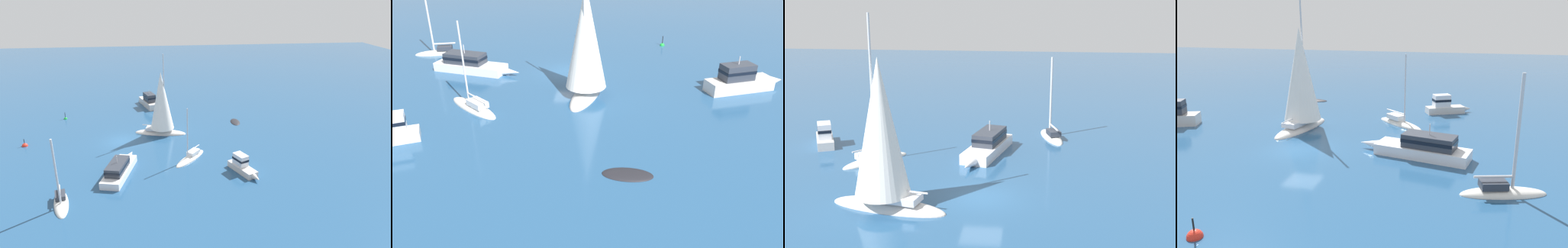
% 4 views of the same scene
% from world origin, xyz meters
% --- Properties ---
extents(ground_plane, '(160.00, 160.00, 0.00)m').
position_xyz_m(ground_plane, '(0.00, 0.00, 0.00)').
color(ground_plane, navy).
extents(powerboat, '(8.19, 3.43, 2.43)m').
position_xyz_m(powerboat, '(8.75, 0.49, 0.70)').
color(powerboat, white).
rests_on(powerboat, ground).
extents(launch, '(4.63, 2.81, 1.89)m').
position_xyz_m(launch, '(9.64, 13.59, 0.71)').
color(launch, silver).
rests_on(launch, ground).
extents(yacht, '(4.99, 2.49, 7.09)m').
position_xyz_m(yacht, '(13.71, -4.40, 0.20)').
color(yacht, silver).
rests_on(yacht, ground).
extents(ketch, '(3.70, 7.19, 11.31)m').
position_xyz_m(ketch, '(-2.09, 5.27, 3.94)').
color(ketch, silver).
rests_on(ketch, ground).
extents(sloop, '(4.91, 4.37, 6.71)m').
position_xyz_m(sloop, '(5.94, 8.35, 0.12)').
color(sloop, silver).
rests_on(sloop, ground).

